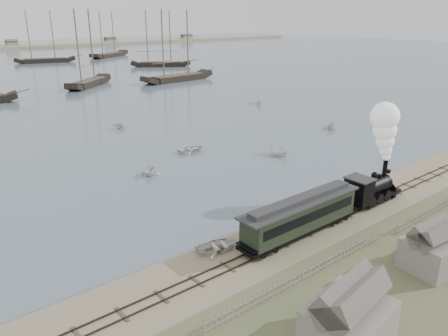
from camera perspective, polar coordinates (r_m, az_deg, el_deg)
ground at (r=42.23m, az=9.32°, el=-6.95°), size 600.00×600.00×0.00m
rail_track at (r=41.08m, az=11.41°, el=-7.82°), size 120.00×1.80×0.16m
picket_fence_west at (r=33.99m, az=10.81°, el=-14.11°), size 19.00×0.10×1.20m
picket_fence_east at (r=48.46m, az=26.08°, el=-5.22°), size 15.00×0.10×1.20m
shed_mid at (r=38.16m, az=25.23°, el=-11.77°), size 4.00×3.50×3.60m
locomotive at (r=47.50m, az=19.95°, el=1.13°), size 8.03×3.00×10.02m
passenger_coach at (r=39.01m, az=10.00°, el=-5.98°), size 13.22×2.55×3.21m
beached_dinghy at (r=36.90m, az=-0.78°, el=-10.11°), size 3.42×4.25×0.78m
rowboat_1 at (r=53.70m, az=-9.67°, el=-0.20°), size 3.55×3.60×1.44m
rowboat_2 at (r=61.02m, az=7.05°, el=2.27°), size 3.49×1.67×1.30m
rowboat_3 at (r=62.34m, az=-4.29°, el=2.51°), size 2.98×4.10×0.83m
rowboat_4 at (r=76.77m, az=13.82°, el=5.52°), size 3.21×3.49×1.54m
rowboat_5 at (r=96.88m, az=4.55°, el=8.77°), size 3.53×2.92×1.31m
rowboat_7 at (r=77.05m, az=-13.58°, el=5.53°), size 3.36×3.20×1.38m
schooner_3 at (r=124.94m, az=-17.62°, el=14.69°), size 17.95×16.30×20.00m
schooner_4 at (r=130.32m, az=-6.19°, el=15.61°), size 24.28×8.07×20.00m
schooner_5 at (r=168.15m, az=-8.40°, el=16.37°), size 21.13×16.19×20.00m
schooner_8 at (r=194.08m, az=-22.67°, el=15.53°), size 23.65×11.10×20.00m
schooner_9 at (r=211.69m, az=-14.93°, el=16.55°), size 23.91×17.58×20.00m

